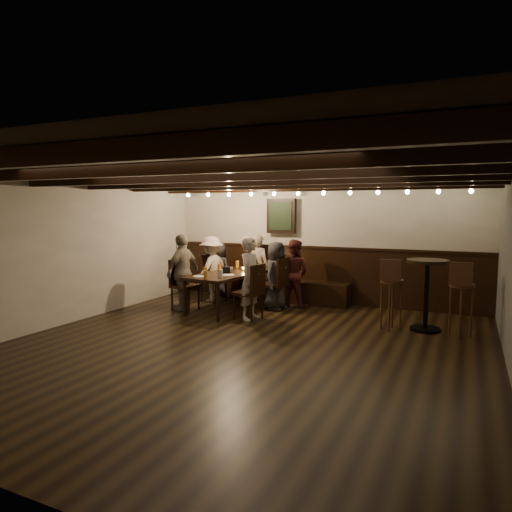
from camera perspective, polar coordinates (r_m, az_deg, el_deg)
The scene contains 27 objects.
room at distance 8.26m, azimuth 3.42°, elevation 0.16°, with size 7.00×7.00×7.00m.
dining_table at distance 8.60m, azimuth -3.35°, elevation -2.49°, with size 1.03×1.95×0.70m.
chair_left_near at distance 9.43m, azimuth -5.41°, elevation -3.89°, with size 0.49×0.49×0.97m.
chair_left_far at distance 8.74m, azimuth -8.93°, elevation -4.75°, with size 0.48×0.48×0.96m.
chair_right_near at distance 8.67m, azimuth 2.31°, elevation -4.71°, with size 0.50×0.50×0.99m.
chair_right_far at distance 7.90m, azimuth -0.86°, elevation -5.81°, with size 0.48×0.48×0.96m.
person_bench_left at distance 9.85m, azimuth -4.71°, elevation -1.70°, with size 0.58×0.38×1.19m, color #27282A.
person_bench_centre at distance 9.47m, azimuth 0.24°, elevation -1.42°, with size 0.50×0.33×1.38m, color gray.
person_bench_right at distance 8.92m, azimuth 4.72°, elevation -2.12°, with size 0.64×0.50×1.31m, color #4E1F1A.
person_left_near at distance 9.39m, azimuth -5.57°, elevation -1.62°, with size 0.87×0.50×1.34m, color #B1A196.
person_left_far at distance 8.69m, azimuth -9.12°, elevation -1.99°, with size 0.84×0.35×1.43m, color gray.
person_right_near at distance 8.59m, azimuth 2.49°, elevation -2.47°, with size 0.63×0.41×1.29m, color #262628.
person_right_far at distance 7.81m, azimuth -0.68°, elevation -2.80°, with size 0.52×0.34×1.43m, color #B7AE9B.
pint_a at distance 9.32m, azimuth -2.34°, elevation -1.04°, with size 0.07×0.07×0.14m, color #BF7219.
pint_b at distance 8.99m, azimuth 0.30°, elevation -1.29°, with size 0.07×0.07×0.14m, color #BF7219.
pint_c at distance 8.84m, azimuth -4.59°, elevation -1.44°, with size 0.07×0.07×0.14m, color #BF7219.
pint_d at distance 8.59m, azimuth -0.95°, elevation -1.64°, with size 0.07×0.07×0.14m, color silver.
pint_e at distance 8.35m, azimuth -6.35°, elevation -1.89°, with size 0.07×0.07×0.14m, color #BF7219.
pint_f at distance 8.03m, azimuth -4.40°, elevation -2.19°, with size 0.07×0.07×0.14m, color silver.
pint_g at distance 7.91m, azimuth -6.33°, elevation -2.33°, with size 0.07×0.07×0.14m, color #BF7219.
plate_near at distance 8.12m, azimuth -7.02°, elevation -2.57°, with size 0.24×0.24×0.01m, color white.
plate_far at distance 8.25m, azimuth -3.50°, elevation -2.40°, with size 0.24×0.24×0.01m, color white.
condiment_caddy at distance 8.55m, azimuth -3.54°, elevation -1.75°, with size 0.15×0.10×0.12m, color black.
candle at distance 8.77m, azimuth -1.60°, elevation -1.77°, with size 0.05×0.05×0.05m, color beige.
high_top_table at distance 7.59m, azimuth 20.56°, elevation -3.32°, with size 0.63×0.63×1.12m.
bar_stool_left at distance 7.49m, azimuth 16.52°, elevation -5.72°, with size 0.36×0.36×1.13m.
bar_stool_right at distance 7.47m, azimuth 24.22°, elevation -6.05°, with size 0.36×0.38×1.13m.
Camera 1 is at (2.74, -5.43, 1.91)m, focal length 32.00 mm.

